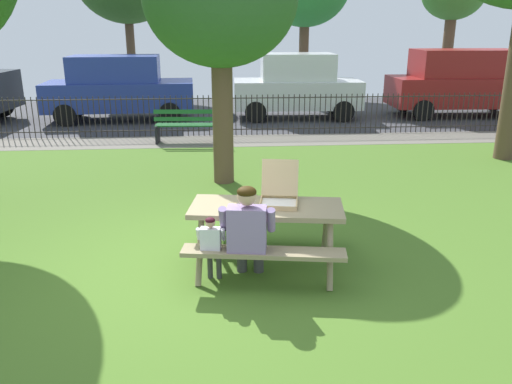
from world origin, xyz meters
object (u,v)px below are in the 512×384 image
(child_at_table, at_px, (212,243))
(adult_at_table, at_px, (248,230))
(pizza_slice_on_table, at_px, (242,206))
(park_bench_center, at_px, (188,126))
(pizza_box_open, at_px, (279,193))
(parked_car_center, at_px, (119,87))
(parked_car_right, at_px, (297,85))
(parked_car_far_right, at_px, (464,81))
(picnic_table_foreground, at_px, (266,219))

(child_at_table, bearing_deg, adult_at_table, -4.26)
(pizza_slice_on_table, height_order, park_bench_center, park_bench_center)
(pizza_box_open, distance_m, park_bench_center, 7.06)
(pizza_slice_on_table, relative_size, park_bench_center, 0.15)
(pizza_box_open, height_order, adult_at_table, pizza_box_open)
(pizza_slice_on_table, xyz_separation_m, adult_at_table, (0.03, -0.45, -0.12))
(pizza_slice_on_table, xyz_separation_m, parked_car_center, (-3.22, 10.44, 0.23))
(child_at_table, distance_m, parked_car_right, 11.18)
(parked_car_center, relative_size, parked_car_right, 1.13)
(parked_car_right, bearing_deg, adult_at_table, -101.48)
(child_at_table, relative_size, parked_car_far_right, 0.18)
(child_at_table, bearing_deg, parked_car_far_right, 53.73)
(pizza_box_open, relative_size, child_at_table, 0.71)
(child_at_table, bearing_deg, pizza_slice_on_table, 48.97)
(parked_car_right, xyz_separation_m, parked_car_far_right, (5.36, 0.00, 0.09))
(park_bench_center, bearing_deg, adult_at_table, -82.17)
(picnic_table_foreground, height_order, adult_at_table, adult_at_table)
(pizza_slice_on_table, relative_size, parked_car_center, 0.06)
(parked_car_far_right, bearing_deg, adult_at_table, -124.81)
(pizza_box_open, bearing_deg, picnic_table_foreground, -143.23)
(child_at_table, relative_size, parked_car_center, 0.19)
(child_at_table, relative_size, parked_car_right, 0.21)
(adult_at_table, distance_m, parked_car_center, 11.37)
(pizza_box_open, distance_m, parked_car_far_right, 12.55)
(pizza_box_open, distance_m, child_at_table, 1.06)
(parked_car_center, distance_m, parked_car_right, 5.46)
(adult_at_table, bearing_deg, picnic_table_foreground, 61.59)
(park_bench_center, xyz_separation_m, parked_car_center, (-2.22, 3.41, 0.59))
(pizza_slice_on_table, distance_m, adult_at_table, 0.47)
(pizza_slice_on_table, bearing_deg, child_at_table, -131.03)
(pizza_box_open, xyz_separation_m, pizza_slice_on_table, (-0.45, -0.14, -0.11))
(park_bench_center, bearing_deg, child_at_table, -85.16)
(parked_car_far_right, bearing_deg, parked_car_center, -179.99)
(adult_at_table, distance_m, park_bench_center, 7.56)
(picnic_table_foreground, height_order, parked_car_far_right, parked_car_far_right)
(pizza_slice_on_table, distance_m, parked_car_far_right, 12.92)
(adult_at_table, relative_size, child_at_table, 1.43)
(pizza_box_open, distance_m, parked_car_center, 10.94)
(parked_car_center, bearing_deg, parked_car_right, 0.01)
(picnic_table_foreground, xyz_separation_m, adult_at_table, (-0.25, -0.47, 0.06))
(picnic_table_foreground, bearing_deg, parked_car_center, 108.57)
(pizza_box_open, bearing_deg, adult_at_table, -125.20)
(picnic_table_foreground, distance_m, parked_car_center, 11.00)
(pizza_box_open, relative_size, parked_car_center, 0.13)
(adult_at_table, xyz_separation_m, parked_car_center, (-3.25, 10.89, 0.35))
(pizza_slice_on_table, height_order, child_at_table, child_at_table)
(adult_at_table, xyz_separation_m, park_bench_center, (-1.03, 7.49, -0.24))
(parked_car_right, bearing_deg, parked_car_center, -179.99)
(parked_car_right, height_order, parked_car_far_right, parked_car_far_right)
(pizza_box_open, height_order, parked_car_center, parked_car_center)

